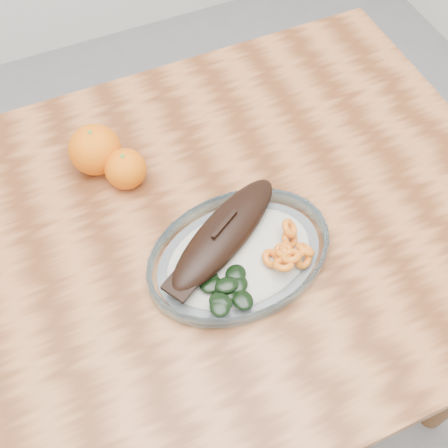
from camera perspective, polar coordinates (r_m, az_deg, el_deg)
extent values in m
plane|color=slate|center=(1.61, -3.09, -15.76)|extent=(3.00, 3.00, 0.00)
cube|color=brown|center=(0.94, -5.11, -2.41)|extent=(1.20, 0.80, 0.04)
cylinder|color=brown|center=(1.57, 10.09, 7.33)|extent=(0.06, 0.06, 0.71)
ellipsoid|color=white|center=(0.89, 1.56, -3.44)|extent=(0.57, 0.43, 0.01)
torus|color=#86B6D0|center=(0.88, 1.57, -3.12)|extent=(0.58, 0.58, 0.03)
ellipsoid|color=white|center=(0.88, 1.59, -2.86)|extent=(0.51, 0.38, 0.02)
ellipsoid|color=black|center=(0.87, 0.03, -0.38)|extent=(0.26, 0.19, 0.04)
ellipsoid|color=black|center=(0.88, 0.03, -0.64)|extent=(0.22, 0.16, 0.02)
cube|color=black|center=(0.83, -4.41, -5.57)|extent=(0.06, 0.06, 0.01)
cube|color=black|center=(0.85, 0.04, 0.32)|extent=(0.05, 0.04, 0.02)
torus|color=#D0520F|center=(0.86, 6.19, -2.55)|extent=(0.04, 0.05, 0.04)
torus|color=#D0520F|center=(0.86, 8.17, -3.01)|extent=(0.04, 0.03, 0.04)
torus|color=#D0520F|center=(0.87, 6.48, -2.34)|extent=(0.03, 0.04, 0.03)
torus|color=#D0520F|center=(0.88, 6.79, -0.96)|extent=(0.05, 0.04, 0.04)
torus|color=#D0520F|center=(0.87, 8.39, -2.05)|extent=(0.04, 0.04, 0.03)
torus|color=#D0520F|center=(0.86, 4.90, -2.99)|extent=(0.05, 0.05, 0.03)
torus|color=#D0520F|center=(0.87, 6.15, -2.37)|extent=(0.04, 0.04, 0.02)
torus|color=#D0520F|center=(0.85, 6.89, -2.74)|extent=(0.04, 0.04, 0.03)
torus|color=#D0520F|center=(0.84, 6.15, -3.58)|extent=(0.05, 0.05, 0.03)
torus|color=#D0520F|center=(0.87, 6.78, 0.13)|extent=(0.04, 0.04, 0.04)
ellipsoid|color=black|center=(0.84, 1.25, -5.59)|extent=(0.05, 0.05, 0.01)
ellipsoid|color=black|center=(0.84, -1.28, -5.71)|extent=(0.04, 0.03, 0.01)
ellipsoid|color=black|center=(0.83, 0.16, -6.43)|extent=(0.05, 0.05, 0.01)
ellipsoid|color=black|center=(0.84, -1.84, -4.99)|extent=(0.05, 0.05, 0.01)
ellipsoid|color=black|center=(0.84, 1.20, -4.64)|extent=(0.05, 0.05, 0.01)
ellipsoid|color=black|center=(0.83, 1.92, -7.24)|extent=(0.04, 0.04, 0.01)
ellipsoid|color=black|center=(0.81, -0.36, -7.46)|extent=(0.05, 0.05, 0.01)
ellipsoid|color=black|center=(0.81, -0.40, -7.83)|extent=(0.04, 0.05, 0.01)
ellipsoid|color=black|center=(0.82, 0.30, -5.70)|extent=(0.04, 0.03, 0.01)
sphere|color=#E13704|center=(1.00, -12.98, 7.37)|extent=(0.09, 0.09, 0.09)
sphere|color=#E13704|center=(0.97, -9.97, 5.53)|extent=(0.07, 0.07, 0.07)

